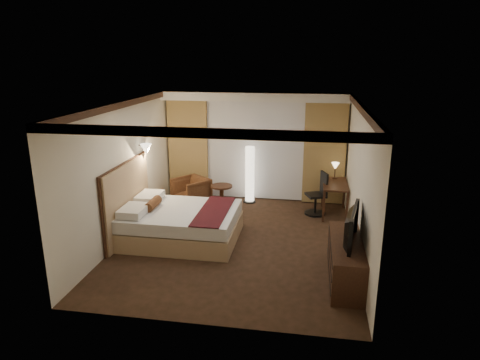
% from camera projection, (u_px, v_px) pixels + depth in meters
% --- Properties ---
extents(floor, '(4.50, 5.50, 0.01)m').
position_uv_depth(floor, '(237.00, 241.00, 8.45)').
color(floor, black).
rests_on(floor, ground).
extents(ceiling, '(4.50, 5.50, 0.01)m').
position_uv_depth(ceiling, '(236.00, 104.00, 7.69)').
color(ceiling, white).
rests_on(ceiling, back_wall).
extents(back_wall, '(4.50, 0.02, 2.70)m').
position_uv_depth(back_wall, '(255.00, 146.00, 10.67)').
color(back_wall, beige).
rests_on(back_wall, floor).
extents(left_wall, '(0.02, 5.50, 2.70)m').
position_uv_depth(left_wall, '(124.00, 171.00, 8.42)').
color(left_wall, beige).
rests_on(left_wall, floor).
extents(right_wall, '(0.02, 5.50, 2.70)m').
position_uv_depth(right_wall, '(359.00, 181.00, 7.71)').
color(right_wall, beige).
rests_on(right_wall, floor).
extents(crown_molding, '(4.50, 5.50, 0.12)m').
position_uv_depth(crown_molding, '(236.00, 107.00, 7.71)').
color(crown_molding, black).
rests_on(crown_molding, ceiling).
extents(soffit, '(4.50, 0.50, 0.20)m').
position_uv_depth(soffit, '(255.00, 96.00, 10.08)').
color(soffit, white).
rests_on(soffit, ceiling).
extents(curtain_sheer, '(2.48, 0.04, 2.45)m').
position_uv_depth(curtain_sheer, '(255.00, 151.00, 10.62)').
color(curtain_sheer, silver).
rests_on(curtain_sheer, back_wall).
extents(curtain_left_drape, '(1.00, 0.14, 2.45)m').
position_uv_depth(curtain_left_drape, '(188.00, 149.00, 10.84)').
color(curtain_left_drape, '#AB8A4E').
rests_on(curtain_left_drape, back_wall).
extents(curtain_right_drape, '(1.00, 0.14, 2.45)m').
position_uv_depth(curtain_right_drape, '(325.00, 154.00, 10.30)').
color(curtain_right_drape, '#AB8A4E').
rests_on(curtain_right_drape, back_wall).
extents(wall_sconce, '(0.24, 0.24, 0.24)m').
position_uv_depth(wall_sconce, '(146.00, 149.00, 9.07)').
color(wall_sconce, white).
rests_on(wall_sconce, left_wall).
extents(bed, '(2.19, 1.71, 0.64)m').
position_uv_depth(bed, '(182.00, 224.00, 8.47)').
color(bed, white).
rests_on(bed, floor).
extents(headboard, '(0.12, 2.01, 1.50)m').
position_uv_depth(headboard, '(128.00, 201.00, 8.53)').
color(headboard, tan).
rests_on(headboard, floor).
extents(armchair, '(1.01, 1.00, 0.76)m').
position_uv_depth(armchair, '(191.00, 190.00, 10.37)').
color(armchair, '#472615').
rests_on(armchair, floor).
extents(side_table, '(0.51, 0.51, 0.56)m').
position_uv_depth(side_table, '(222.00, 197.00, 10.23)').
color(side_table, black).
rests_on(side_table, floor).
extents(floor_lamp, '(0.30, 0.30, 1.42)m').
position_uv_depth(floor_lamp, '(250.00, 175.00, 10.51)').
color(floor_lamp, white).
rests_on(floor_lamp, floor).
extents(desk, '(0.55, 1.12, 0.75)m').
position_uv_depth(desk, '(334.00, 199.00, 9.77)').
color(desk, black).
rests_on(desk, floor).
extents(desk_lamp, '(0.18, 0.18, 0.34)m').
position_uv_depth(desk_lamp, '(335.00, 171.00, 10.01)').
color(desk_lamp, '#FFD899').
rests_on(desk_lamp, desk).
extents(office_chair, '(0.62, 0.62, 1.00)m').
position_uv_depth(office_chair, '(316.00, 194.00, 9.76)').
color(office_chair, black).
rests_on(office_chair, floor).
extents(dresser, '(0.50, 1.73, 0.67)m').
position_uv_depth(dresser, '(346.00, 260.00, 6.94)').
color(dresser, black).
rests_on(dresser, floor).
extents(television, '(0.82, 1.20, 0.14)m').
position_uv_depth(television, '(346.00, 223.00, 6.76)').
color(television, black).
rests_on(television, dresser).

